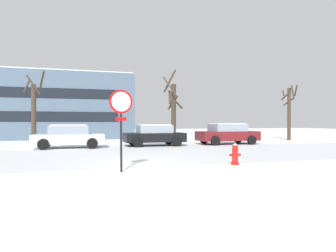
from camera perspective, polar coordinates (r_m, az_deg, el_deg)
name	(u,v)px	position (r m, az deg, el deg)	size (l,w,h in m)	color
ground_plane	(140,164)	(11.47, -5.33, -7.17)	(120.00, 120.00, 0.00)	white
road_surface	(127,155)	(14.53, -7.72, -5.51)	(80.00, 8.25, 0.00)	silver
stop_sign	(121,114)	(9.62, -8.91, 2.23)	(0.75, 0.16, 2.61)	black
fire_hydrant	(235,154)	(11.43, 12.63, -5.22)	(0.44, 0.30, 0.79)	red
parked_car_white	(69,136)	(19.34, -18.35, -1.84)	(4.18, 2.13, 1.44)	white
parked_car_black	(154,135)	(20.14, -2.64, -1.70)	(4.02, 2.10, 1.44)	black
parked_car_maroon	(227,134)	(22.09, 11.22, -1.41)	(4.35, 2.14, 1.52)	maroon
tree_far_left	(173,109)	(24.52, 1.00, 3.25)	(1.68, 1.71, 6.02)	#423326
tree_far_right	(34,111)	(23.01, -24.14, 2.68)	(1.42, 1.30, 5.20)	#423326
tree_far_mid	(289,111)	(28.95, 22.04, 2.73)	(1.54, 1.53, 4.87)	#423326
building_far_left	(51,107)	(33.41, -21.39, 3.38)	(15.86, 9.92, 6.35)	slate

